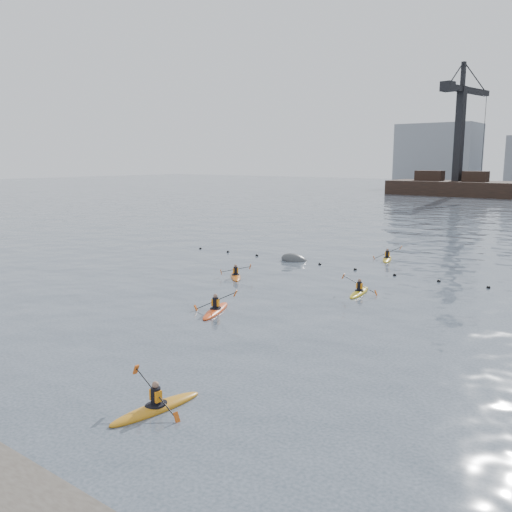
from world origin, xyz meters
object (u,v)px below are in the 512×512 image
Objects in this scene: kayaker_0 at (216,310)px; kayaker_2 at (236,276)px; kayaker_1 at (156,407)px; kayaker_5 at (387,258)px; mooring_buoy at (295,261)px; kayaker_3 at (359,292)px.

kayaker_0 is 8.42m from kayaker_2.
kayaker_1 is 1.08× the size of kayaker_5.
kayaker_0 reaches higher than kayaker_2.
kayaker_5 reaches higher than kayaker_2.
kayaker_0 is 1.27× the size of kayaker_2.
mooring_buoy is at bearing -159.36° from kayaker_5.
kayaker_0 is at bearing -99.83° from kayaker_2.
kayaker_2 is at bearing -133.91° from kayaker_5.
kayaker_2 is at bearing -89.08° from mooring_buoy.
kayaker_3 reaches higher than kayaker_2.
kayaker_5 is at bearing 40.32° from mooring_buoy.
mooring_buoy is (-8.72, 6.47, -0.09)m from kayaker_3.
kayaker_1 is at bearing -100.09° from kayaker_2.
kayaker_1 is 1.27× the size of kayaker_2.
kayaker_2 is (-10.34, 16.60, -0.01)m from kayaker_1.
kayaker_3 is 10.86m from mooring_buoy.
kayaker_1 is (5.86, -9.48, -0.00)m from kayaker_0.
kayaker_5 is at bearing 95.79° from kayaker_3.
kayaker_3 is at bearing -93.89° from kayaker_5.
kayaker_0 reaches higher than kayaker_1.
kayaker_3 is at bearing 40.70° from kayaker_0.
kayaker_1 is 17.59m from kayaker_3.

